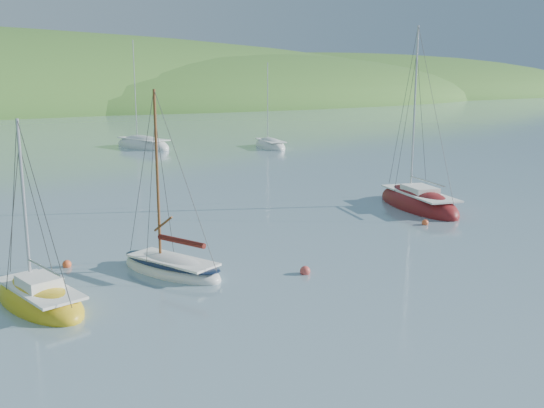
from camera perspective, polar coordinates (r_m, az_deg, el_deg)
ground at (r=23.98m, az=11.77°, el=-8.49°), size 700.00×700.00×0.00m
daysailer_white at (r=26.55m, az=-9.44°, el=-5.94°), size 3.52×5.77×8.33m
sloop_red at (r=40.23m, az=13.57°, el=-0.01°), size 5.54×8.88×12.42m
sailboat_yellow at (r=24.21m, az=-21.04°, el=-8.41°), size 2.94×5.86×7.46m
distant_sloop_b at (r=74.69m, az=-12.06°, el=5.36°), size 4.84×10.04×13.74m
distant_sloop_d at (r=73.25m, az=-0.18°, el=5.47°), size 4.85×8.12×10.94m
mooring_buoys at (r=28.46m, az=0.46°, el=-4.73°), size 19.42×7.41×0.45m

